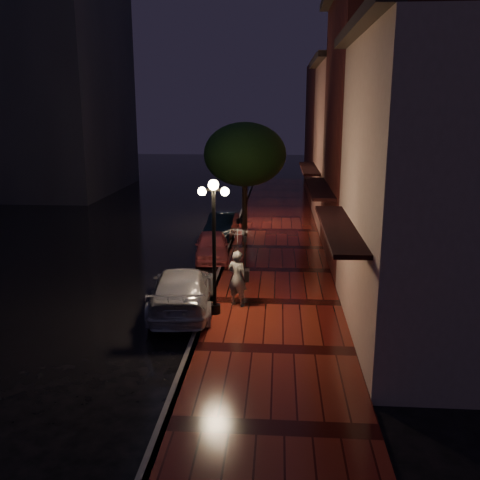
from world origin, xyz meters
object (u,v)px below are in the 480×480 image
at_px(streetlamp_far, 244,181).
at_px(street_tree, 245,156).
at_px(streetlamp_near, 214,239).
at_px(silver_car, 182,290).
at_px(navy_car, 222,225).
at_px(woman_with_umbrella, 237,255).
at_px(parking_meter, 245,249).
at_px(pink_car, 212,246).

xyz_separation_m(streetlamp_far, street_tree, (0.26, -3.01, 1.64)).
xyz_separation_m(streetlamp_near, streetlamp_far, (0.00, 14.00, 0.00)).
xyz_separation_m(streetlamp_far, silver_car, (-1.15, -13.47, -1.88)).
height_order(navy_car, woman_with_umbrella, woman_with_umbrella).
bearing_deg(streetlamp_far, street_tree, -85.09).
relative_size(woman_with_umbrella, parking_meter, 1.88).
bearing_deg(streetlamp_far, woman_with_umbrella, -87.10).
bearing_deg(woman_with_umbrella, silver_car, 31.82).
relative_size(street_tree, parking_meter, 4.13).
distance_m(street_tree, parking_meter, 6.91).
bearing_deg(silver_car, navy_car, -97.13).
xyz_separation_m(streetlamp_near, street_tree, (0.26, 10.99, 1.64)).
height_order(streetlamp_far, silver_car, streetlamp_far).
bearing_deg(street_tree, streetlamp_far, 94.91).
height_order(streetlamp_far, woman_with_umbrella, streetlamp_far).
height_order(pink_car, parking_meter, parking_meter).
distance_m(silver_car, parking_meter, 4.74).
distance_m(streetlamp_near, streetlamp_far, 14.00).
height_order(streetlamp_near, navy_car, streetlamp_near).
bearing_deg(street_tree, streetlamp_near, -91.35).
relative_size(street_tree, navy_car, 1.51).
xyz_separation_m(streetlamp_near, parking_meter, (0.65, 4.91, -1.60)).
bearing_deg(streetlamp_far, silver_car, -94.89).
distance_m(pink_car, parking_meter, 2.57).
bearing_deg(pink_car, streetlamp_near, -89.20).
distance_m(pink_car, navy_car, 4.30).
height_order(streetlamp_far, navy_car, streetlamp_far).
bearing_deg(navy_car, street_tree, -6.05).
relative_size(navy_car, woman_with_umbrella, 1.45).
bearing_deg(streetlamp_far, streetlamp_near, -90.00).
bearing_deg(streetlamp_near, silver_car, 155.35).
bearing_deg(pink_car, streetlamp_far, 75.34).
xyz_separation_m(pink_car, navy_car, (0.00, 4.30, 0.02)).
bearing_deg(silver_car, parking_meter, -118.41).
xyz_separation_m(navy_car, woman_with_umbrella, (1.62, -10.41, 1.27)).
distance_m(streetlamp_far, navy_car, 3.56).
bearing_deg(streetlamp_near, parking_meter, 82.45).
height_order(streetlamp_near, streetlamp_far, same).
height_order(street_tree, silver_car, street_tree).
bearing_deg(woman_with_umbrella, pink_car, -51.06).
distance_m(street_tree, silver_car, 11.13).
xyz_separation_m(navy_car, parking_meter, (1.60, -6.28, 0.37)).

